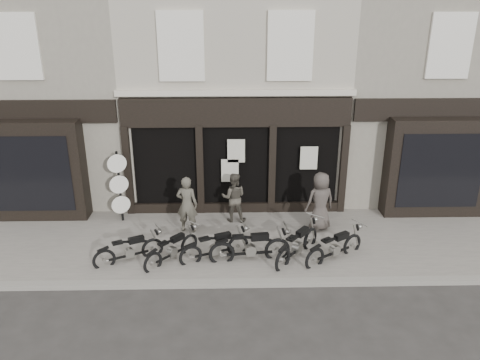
{
  "coord_description": "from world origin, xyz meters",
  "views": [
    {
      "loc": [
        -0.19,
        -11.2,
        6.61
      ],
      "look_at": [
        0.09,
        1.6,
        1.73
      ],
      "focal_mm": 35.0,
      "sensor_mm": 36.0,
      "label": 1
    }
  ],
  "objects_px": {
    "motorcycle_0": "(130,252)",
    "man_right": "(320,201)",
    "motorcycle_2": "(216,249)",
    "man_centre": "(234,197)",
    "motorcycle_4": "(298,246)",
    "advert_sign_post": "(120,190)",
    "motorcycle_1": "(172,251)",
    "motorcycle_3": "(251,249)",
    "motorcycle_5": "(335,249)",
    "man_left": "(187,204)"
  },
  "relations": [
    {
      "from": "man_left",
      "to": "advert_sign_post",
      "type": "height_order",
      "value": "advert_sign_post"
    },
    {
      "from": "motorcycle_1",
      "to": "man_centre",
      "type": "bearing_deg",
      "value": 6.15
    },
    {
      "from": "man_centre",
      "to": "man_right",
      "type": "bearing_deg",
      "value": 169.78
    },
    {
      "from": "motorcycle_4",
      "to": "advert_sign_post",
      "type": "height_order",
      "value": "advert_sign_post"
    },
    {
      "from": "motorcycle_1",
      "to": "man_centre",
      "type": "height_order",
      "value": "man_centre"
    },
    {
      "from": "motorcycle_3",
      "to": "man_right",
      "type": "bearing_deg",
      "value": 33.04
    },
    {
      "from": "advert_sign_post",
      "to": "motorcycle_1",
      "type": "bearing_deg",
      "value": -77.44
    },
    {
      "from": "motorcycle_1",
      "to": "motorcycle_2",
      "type": "height_order",
      "value": "motorcycle_2"
    },
    {
      "from": "motorcycle_1",
      "to": "motorcycle_3",
      "type": "height_order",
      "value": "motorcycle_3"
    },
    {
      "from": "motorcycle_0",
      "to": "motorcycle_1",
      "type": "height_order",
      "value": "motorcycle_0"
    },
    {
      "from": "motorcycle_4",
      "to": "motorcycle_3",
      "type": "bearing_deg",
      "value": 136.0
    },
    {
      "from": "advert_sign_post",
      "to": "man_right",
      "type": "bearing_deg",
      "value": -31.34
    },
    {
      "from": "man_centre",
      "to": "advert_sign_post",
      "type": "relative_size",
      "value": 0.66
    },
    {
      "from": "advert_sign_post",
      "to": "motorcycle_2",
      "type": "bearing_deg",
      "value": -63.01
    },
    {
      "from": "motorcycle_1",
      "to": "advert_sign_post",
      "type": "distance_m",
      "value": 3.15
    },
    {
      "from": "motorcycle_4",
      "to": "man_left",
      "type": "xyz_separation_m",
      "value": [
        -3.11,
        1.56,
        0.59
      ]
    },
    {
      "from": "motorcycle_0",
      "to": "advert_sign_post",
      "type": "xyz_separation_m",
      "value": [
        -0.72,
        2.45,
        0.81
      ]
    },
    {
      "from": "man_left",
      "to": "advert_sign_post",
      "type": "distance_m",
      "value": 2.27
    },
    {
      "from": "motorcycle_3",
      "to": "motorcycle_5",
      "type": "bearing_deg",
      "value": -6.39
    },
    {
      "from": "motorcycle_3",
      "to": "motorcycle_5",
      "type": "height_order",
      "value": "motorcycle_3"
    },
    {
      "from": "motorcycle_0",
      "to": "man_right",
      "type": "relative_size",
      "value": 0.98
    },
    {
      "from": "man_centre",
      "to": "advert_sign_post",
      "type": "distance_m",
      "value": 3.54
    },
    {
      "from": "motorcycle_3",
      "to": "motorcycle_4",
      "type": "bearing_deg",
      "value": 0.6
    },
    {
      "from": "motorcycle_1",
      "to": "advert_sign_post",
      "type": "relative_size",
      "value": 0.65
    },
    {
      "from": "motorcycle_5",
      "to": "advert_sign_post",
      "type": "xyz_separation_m",
      "value": [
        -6.23,
        2.47,
        0.79
      ]
    },
    {
      "from": "motorcycle_2",
      "to": "advert_sign_post",
      "type": "xyz_separation_m",
      "value": [
        -3.01,
        2.36,
        0.79
      ]
    },
    {
      "from": "motorcycle_0",
      "to": "man_right",
      "type": "xyz_separation_m",
      "value": [
        5.4,
        1.76,
        0.66
      ]
    },
    {
      "from": "motorcycle_1",
      "to": "man_left",
      "type": "relative_size",
      "value": 0.89
    },
    {
      "from": "motorcycle_0",
      "to": "motorcycle_3",
      "type": "distance_m",
      "value": 3.24
    },
    {
      "from": "man_centre",
      "to": "man_right",
      "type": "relative_size",
      "value": 0.88
    },
    {
      "from": "motorcycle_0",
      "to": "man_left",
      "type": "height_order",
      "value": "man_left"
    },
    {
      "from": "motorcycle_4",
      "to": "motorcycle_5",
      "type": "relative_size",
      "value": 0.99
    },
    {
      "from": "man_left",
      "to": "advert_sign_post",
      "type": "bearing_deg",
      "value": -8.75
    },
    {
      "from": "motorcycle_2",
      "to": "man_centre",
      "type": "distance_m",
      "value": 2.41
    },
    {
      "from": "motorcycle_3",
      "to": "advert_sign_post",
      "type": "bearing_deg",
      "value": 141.09
    },
    {
      "from": "man_centre",
      "to": "motorcycle_5",
      "type": "bearing_deg",
      "value": 141.57
    },
    {
      "from": "motorcycle_1",
      "to": "motorcycle_5",
      "type": "bearing_deg",
      "value": -49.13
    },
    {
      "from": "motorcycle_0",
      "to": "motorcycle_3",
      "type": "height_order",
      "value": "motorcycle_3"
    },
    {
      "from": "motorcycle_3",
      "to": "advert_sign_post",
      "type": "height_order",
      "value": "advert_sign_post"
    },
    {
      "from": "motorcycle_3",
      "to": "man_centre",
      "type": "height_order",
      "value": "man_centre"
    },
    {
      "from": "motorcycle_4",
      "to": "man_centre",
      "type": "xyz_separation_m",
      "value": [
        -1.71,
        2.26,
        0.51
      ]
    },
    {
      "from": "motorcycle_1",
      "to": "motorcycle_5",
      "type": "height_order",
      "value": "motorcycle_5"
    },
    {
      "from": "man_centre",
      "to": "man_right",
      "type": "distance_m",
      "value": 2.67
    },
    {
      "from": "motorcycle_0",
      "to": "man_right",
      "type": "distance_m",
      "value": 5.72
    },
    {
      "from": "motorcycle_0",
      "to": "motorcycle_4",
      "type": "bearing_deg",
      "value": -24.87
    },
    {
      "from": "motorcycle_2",
      "to": "advert_sign_post",
      "type": "bearing_deg",
      "value": 118.82
    },
    {
      "from": "motorcycle_2",
      "to": "advert_sign_post",
      "type": "distance_m",
      "value": 3.91
    },
    {
      "from": "motorcycle_3",
      "to": "man_centre",
      "type": "bearing_deg",
      "value": 93.33
    },
    {
      "from": "man_right",
      "to": "motorcycle_3",
      "type": "bearing_deg",
      "value": 23.69
    },
    {
      "from": "motorcycle_4",
      "to": "man_left",
      "type": "height_order",
      "value": "man_left"
    }
  ]
}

